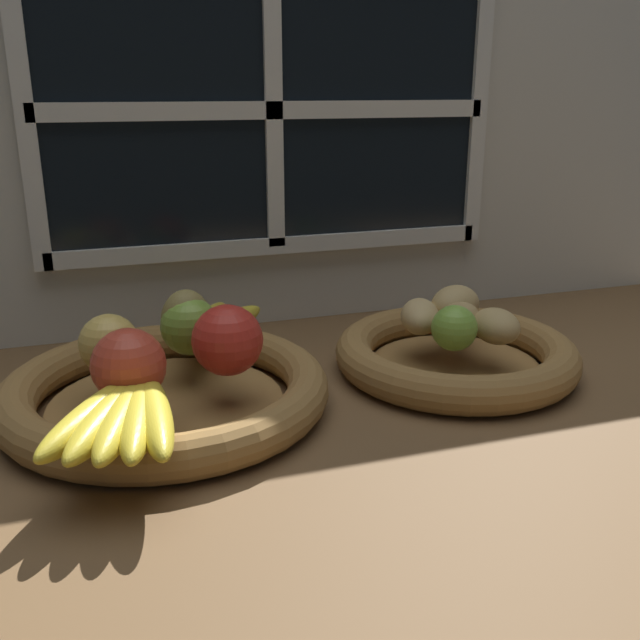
# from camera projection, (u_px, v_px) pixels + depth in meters

# --- Properties ---
(ground_plane) EXTENTS (1.40, 0.90, 0.03)m
(ground_plane) POSITION_uv_depth(u_px,v_px,m) (338.00, 406.00, 0.83)
(ground_plane) COLOR brown
(back_wall) EXTENTS (1.40, 0.05, 0.55)m
(back_wall) POSITION_uv_depth(u_px,v_px,m) (270.00, 133.00, 1.00)
(back_wall) COLOR silver
(back_wall) RESTS_ON ground_plane
(fruit_bowl_left) EXTENTS (0.36, 0.36, 0.05)m
(fruit_bowl_left) POSITION_uv_depth(u_px,v_px,m) (166.00, 391.00, 0.78)
(fruit_bowl_left) COLOR olive
(fruit_bowl_left) RESTS_ON ground_plane
(fruit_bowl_right) EXTENTS (0.30, 0.30, 0.05)m
(fruit_bowl_right) POSITION_uv_depth(u_px,v_px,m) (456.00, 355.00, 0.88)
(fruit_bowl_right) COLOR olive
(fruit_bowl_right) RESTS_ON ground_plane
(apple_golden_left) EXTENTS (0.06, 0.06, 0.06)m
(apple_golden_left) POSITION_uv_depth(u_px,v_px,m) (109.00, 344.00, 0.76)
(apple_golden_left) COLOR #DBB756
(apple_golden_left) RESTS_ON fruit_bowl_left
(apple_red_front) EXTENTS (0.07, 0.07, 0.07)m
(apple_red_front) POSITION_uv_depth(u_px,v_px,m) (129.00, 365.00, 0.69)
(apple_red_front) COLOR #CC422D
(apple_red_front) RESTS_ON fruit_bowl_left
(apple_green_back) EXTENTS (0.07, 0.07, 0.07)m
(apple_green_back) POSITION_uv_depth(u_px,v_px,m) (190.00, 326.00, 0.81)
(apple_green_back) COLOR #7AA338
(apple_green_back) RESTS_ON fruit_bowl_left
(apple_red_right) EXTENTS (0.08, 0.08, 0.08)m
(apple_red_right) POSITION_uv_depth(u_px,v_px,m) (227.00, 340.00, 0.75)
(apple_red_right) COLOR red
(apple_red_right) RESTS_ON fruit_bowl_left
(pear_brown) EXTENTS (0.08, 0.08, 0.07)m
(pear_brown) POSITION_uv_depth(u_px,v_px,m) (186.00, 321.00, 0.82)
(pear_brown) COLOR olive
(pear_brown) RESTS_ON fruit_bowl_left
(banana_bunch_front) EXTENTS (0.13, 0.19, 0.03)m
(banana_bunch_front) POSITION_uv_depth(u_px,v_px,m) (125.00, 413.00, 0.64)
(banana_bunch_front) COLOR yellow
(banana_bunch_front) RESTS_ON fruit_bowl_left
(banana_bunch_back) EXTENTS (0.13, 0.17, 0.03)m
(banana_bunch_back) POSITION_uv_depth(u_px,v_px,m) (205.00, 324.00, 0.88)
(banana_bunch_back) COLOR yellow
(banana_bunch_back) RESTS_ON fruit_bowl_left
(potato_back) EXTENTS (0.10, 0.09, 0.05)m
(potato_back) POSITION_uv_depth(u_px,v_px,m) (455.00, 305.00, 0.92)
(potato_back) COLOR tan
(potato_back) RESTS_ON fruit_bowl_right
(potato_small) EXTENTS (0.06, 0.07, 0.04)m
(potato_small) POSITION_uv_depth(u_px,v_px,m) (496.00, 326.00, 0.85)
(potato_small) COLOR tan
(potato_small) RESTS_ON fruit_bowl_right
(potato_large) EXTENTS (0.09, 0.09, 0.04)m
(potato_large) POSITION_uv_depth(u_px,v_px,m) (458.00, 320.00, 0.87)
(potato_large) COLOR tan
(potato_large) RESTS_ON fruit_bowl_right
(potato_oblong) EXTENTS (0.08, 0.09, 0.04)m
(potato_oblong) POSITION_uv_depth(u_px,v_px,m) (420.00, 316.00, 0.89)
(potato_oblong) COLOR tan
(potato_oblong) RESTS_ON fruit_bowl_right
(lime_near) EXTENTS (0.05, 0.05, 0.05)m
(lime_near) POSITION_uv_depth(u_px,v_px,m) (454.00, 328.00, 0.82)
(lime_near) COLOR #7AAD3D
(lime_near) RESTS_ON fruit_bowl_right
(chili_pepper) EXTENTS (0.13, 0.04, 0.02)m
(chili_pepper) POSITION_uv_depth(u_px,v_px,m) (469.00, 324.00, 0.89)
(chili_pepper) COLOR red
(chili_pepper) RESTS_ON fruit_bowl_right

